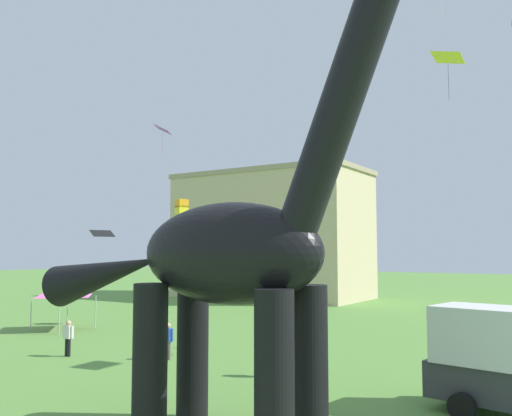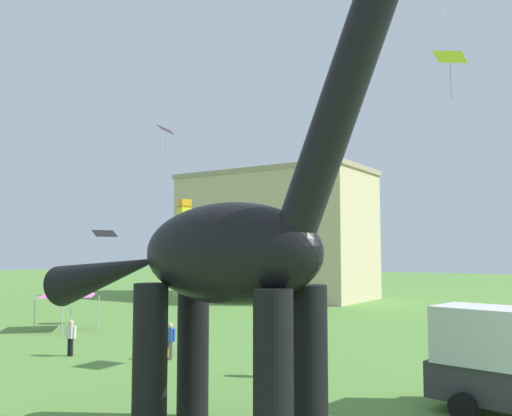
% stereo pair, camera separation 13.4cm
% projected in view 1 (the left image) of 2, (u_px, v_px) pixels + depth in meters
% --- Properties ---
extents(dinosaur_sculpture, '(12.78, 2.71, 13.36)m').
position_uv_depth(dinosaur_sculpture, '(227.00, 253.00, 14.34)').
color(dinosaur_sculpture, black).
rests_on(dinosaur_sculpture, ground_plane).
extents(person_vendor_side, '(0.37, 0.16, 0.99)m').
position_uv_depth(person_vendor_side, '(163.00, 355.00, 22.46)').
color(person_vendor_side, '#2D3347').
rests_on(person_vendor_side, ground_plane).
extents(person_near_flyer, '(0.64, 0.28, 1.71)m').
position_uv_depth(person_near_flyer, '(273.00, 350.00, 21.19)').
color(person_near_flyer, '#2D3347').
rests_on(person_near_flyer, ground_plane).
extents(person_strolling_adult, '(0.62, 0.27, 1.64)m').
position_uv_depth(person_strolling_adult, '(168.00, 337.00, 24.49)').
color(person_strolling_adult, '#6B6056').
rests_on(person_strolling_adult, ground_plane).
extents(person_photographer, '(0.62, 0.27, 1.66)m').
position_uv_depth(person_photographer, '(68.00, 334.00, 25.28)').
color(person_photographer, black).
rests_on(person_photographer, ground_plane).
extents(festival_canopy_tent, '(3.15, 3.15, 3.00)m').
position_uv_depth(festival_canopy_tent, '(64.00, 289.00, 33.72)').
color(festival_canopy_tent, '#B2B2B7').
rests_on(festival_canopy_tent, ground_plane).
extents(kite_high_right, '(1.33, 1.71, 2.00)m').
position_uv_depth(kite_high_right, '(448.00, 58.00, 23.38)').
color(kite_high_right, yellow).
extents(kite_far_left, '(0.91, 0.91, 1.00)m').
position_uv_depth(kite_far_left, '(182.00, 207.00, 36.57)').
color(kite_far_left, orange).
extents(kite_near_high, '(1.70, 1.88, 2.04)m').
position_uv_depth(kite_near_high, '(163.00, 130.00, 39.58)').
color(kite_near_high, purple).
extents(kite_trailing, '(1.14, 1.32, 0.36)m').
position_uv_depth(kite_trailing, '(102.00, 233.00, 27.13)').
color(kite_trailing, black).
extents(background_building_block, '(20.23, 10.28, 13.34)m').
position_uv_depth(background_building_block, '(271.00, 235.00, 57.96)').
color(background_building_block, '#CCB78E').
rests_on(background_building_block, ground_plane).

